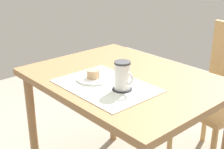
# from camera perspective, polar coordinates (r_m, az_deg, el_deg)

# --- Properties ---
(dining_table) EXTENTS (1.01, 0.77, 0.74)m
(dining_table) POSITION_cam_1_polar(r_m,az_deg,el_deg) (1.68, 2.20, -3.27)
(dining_table) COLOR #997047
(dining_table) RESTS_ON ground_plane
(wooden_chair) EXTENTS (0.47, 0.47, 0.93)m
(wooden_chair) POSITION_cam_1_polar(r_m,az_deg,el_deg) (2.16, 19.40, -2.96)
(wooden_chair) COLOR tan
(wooden_chair) RESTS_ON ground_plane
(placemat) EXTENTS (0.48, 0.34, 0.00)m
(placemat) POSITION_cam_1_polar(r_m,az_deg,el_deg) (1.52, -1.13, -2.06)
(placemat) COLOR silver
(placemat) RESTS_ON dining_table
(pastry_plate) EXTENTS (0.17, 0.17, 0.01)m
(pastry_plate) POSITION_cam_1_polar(r_m,az_deg,el_deg) (1.58, -3.43, -0.76)
(pastry_plate) COLOR white
(pastry_plate) RESTS_ON placemat
(pastry) EXTENTS (0.07, 0.07, 0.04)m
(pastry) POSITION_cam_1_polar(r_m,az_deg,el_deg) (1.57, -3.45, 0.16)
(pastry) COLOR tan
(pastry) RESTS_ON pastry_plate
(coffee_coaster) EXTENTS (0.10, 0.10, 0.00)m
(coffee_coaster) POSITION_cam_1_polar(r_m,az_deg,el_deg) (1.47, 1.86, -2.65)
(coffee_coaster) COLOR #232328
(coffee_coaster) RESTS_ON placemat
(coffee_mug) EXTENTS (0.11, 0.08, 0.13)m
(coffee_mug) POSITION_cam_1_polar(r_m,az_deg,el_deg) (1.44, 1.95, -0.15)
(coffee_mug) COLOR white
(coffee_mug) RESTS_ON coffee_coaster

